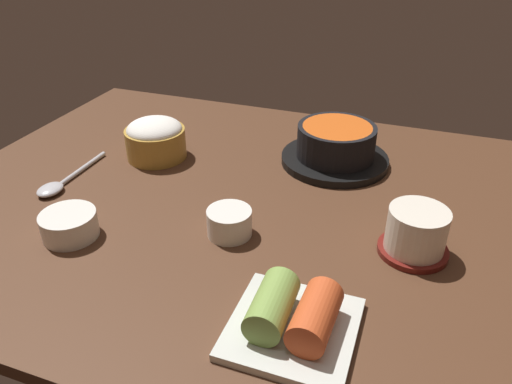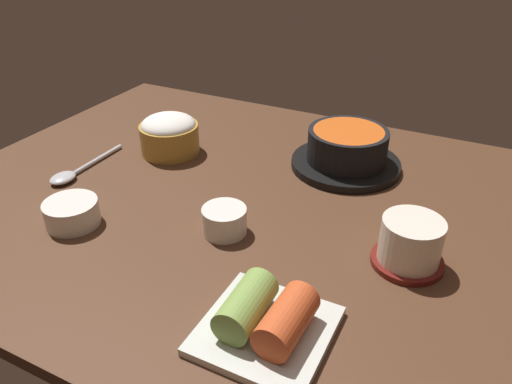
% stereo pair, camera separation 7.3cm
% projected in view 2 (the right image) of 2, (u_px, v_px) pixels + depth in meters
% --- Properties ---
extents(dining_table, '(1.00, 0.76, 0.02)m').
position_uv_depth(dining_table, '(250.00, 205.00, 0.78)').
color(dining_table, '#4C2D1C').
rests_on(dining_table, ground).
extents(stone_pot, '(0.19, 0.19, 0.07)m').
position_uv_depth(stone_pot, '(347.00, 150.00, 0.85)').
color(stone_pot, black).
rests_on(stone_pot, dining_table).
extents(rice_bowl, '(0.11, 0.11, 0.07)m').
position_uv_depth(rice_bowl, '(169.00, 134.00, 0.90)').
color(rice_bowl, '#B78C38').
rests_on(rice_bowl, dining_table).
extents(tea_cup_with_saucer, '(0.09, 0.09, 0.07)m').
position_uv_depth(tea_cup_with_saucer, '(410.00, 243.00, 0.62)').
color(tea_cup_with_saucer, maroon).
rests_on(tea_cup_with_saucer, dining_table).
extents(banchan_cup_center, '(0.06, 0.06, 0.04)m').
position_uv_depth(banchan_cup_center, '(224.00, 220.00, 0.69)').
color(banchan_cup_center, white).
rests_on(banchan_cup_center, dining_table).
extents(kimchi_plate, '(0.13, 0.13, 0.05)m').
position_uv_depth(kimchi_plate, '(266.00, 320.00, 0.52)').
color(kimchi_plate, silver).
rests_on(kimchi_plate, dining_table).
extents(side_bowl_near, '(0.08, 0.08, 0.04)m').
position_uv_depth(side_bowl_near, '(72.00, 212.00, 0.71)').
color(side_bowl_near, white).
rests_on(side_bowl_near, dining_table).
extents(spoon, '(0.04, 0.17, 0.01)m').
position_uv_depth(spoon, '(73.00, 173.00, 0.83)').
color(spoon, '#B7B7BC').
rests_on(spoon, dining_table).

